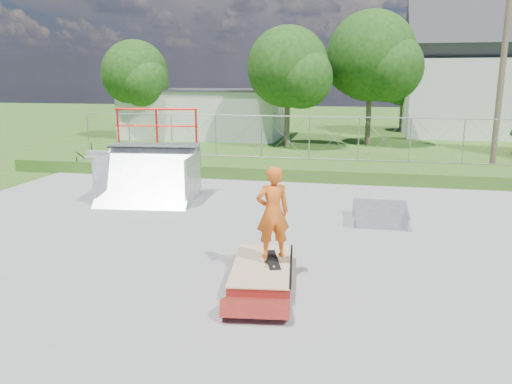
# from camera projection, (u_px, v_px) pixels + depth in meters

# --- Properties ---
(ground) EXTENTS (120.00, 120.00, 0.00)m
(ground) POSITION_uv_depth(u_px,v_px,m) (259.00, 258.00, 10.85)
(ground) COLOR #2E631C
(ground) RESTS_ON ground
(concrete_pad) EXTENTS (20.00, 16.00, 0.04)m
(concrete_pad) POSITION_uv_depth(u_px,v_px,m) (259.00, 257.00, 10.84)
(concrete_pad) COLOR gray
(concrete_pad) RESTS_ON ground
(grass_berm) EXTENTS (24.00, 3.00, 0.50)m
(grass_berm) POSITION_uv_depth(u_px,v_px,m) (306.00, 170.00, 19.86)
(grass_berm) COLOR #2E631C
(grass_berm) RESTS_ON ground
(grind_box) EXTENTS (1.38, 2.41, 0.34)m
(grind_box) POSITION_uv_depth(u_px,v_px,m) (262.00, 272.00, 9.58)
(grind_box) COLOR maroon
(grind_box) RESTS_ON concrete_pad
(quarter_pipe) EXTENTS (3.10, 2.71, 2.85)m
(quarter_pipe) POSITION_uv_depth(u_px,v_px,m) (147.00, 157.00, 15.44)
(quarter_pipe) COLOR #A6A9AE
(quarter_pipe) RESTS_ON concrete_pad
(flat_bank_ramp) EXTENTS (1.47, 1.57, 0.45)m
(flat_bank_ramp) POSITION_uv_depth(u_px,v_px,m) (380.00, 215.00, 13.35)
(flat_bank_ramp) COLOR #A6A9AE
(flat_bank_ramp) RESTS_ON concrete_pad
(skateboard) EXTENTS (0.47, 0.82, 0.13)m
(skateboard) POSITION_uv_depth(u_px,v_px,m) (272.00, 260.00, 9.61)
(skateboard) COLOR black
(skateboard) RESTS_ON grind_box
(skater) EXTENTS (0.76, 0.65, 1.77)m
(skater) POSITION_uv_depth(u_px,v_px,m) (273.00, 216.00, 9.41)
(skater) COLOR orange
(skater) RESTS_ON grind_box
(concrete_stairs) EXTENTS (1.50, 1.60, 0.80)m
(concrete_stairs) POSITION_uv_depth(u_px,v_px,m) (100.00, 162.00, 20.74)
(concrete_stairs) COLOR gray
(concrete_stairs) RESTS_ON ground
(chain_link_fence) EXTENTS (20.00, 0.06, 1.80)m
(chain_link_fence) POSITION_uv_depth(u_px,v_px,m) (309.00, 138.00, 20.56)
(chain_link_fence) COLOR gray
(chain_link_fence) RESTS_ON grass_berm
(utility_building_flat) EXTENTS (10.00, 6.00, 3.00)m
(utility_building_flat) POSITION_uv_depth(u_px,v_px,m) (206.00, 114.00, 33.09)
(utility_building_flat) COLOR silver
(utility_building_flat) RESTS_ON ground
(gable_house) EXTENTS (8.40, 6.08, 8.94)m
(gable_house) POSITION_uv_depth(u_px,v_px,m) (469.00, 78.00, 33.04)
(gable_house) COLOR silver
(gable_house) RESTS_ON ground
(utility_pole) EXTENTS (0.24, 0.24, 8.00)m
(utility_pole) POSITION_uv_depth(u_px,v_px,m) (502.00, 73.00, 19.93)
(utility_pole) COLOR brown
(utility_pole) RESTS_ON ground
(tree_left_near) EXTENTS (4.76, 4.48, 6.65)m
(tree_left_near) POSITION_uv_depth(u_px,v_px,m) (292.00, 70.00, 27.27)
(tree_left_near) COLOR brown
(tree_left_near) RESTS_ON ground
(tree_center) EXTENTS (5.44, 5.12, 7.60)m
(tree_center) POSITION_uv_depth(u_px,v_px,m) (376.00, 59.00, 28.13)
(tree_center) COLOR brown
(tree_center) RESTS_ON ground
(tree_left_far) EXTENTS (4.42, 4.16, 6.18)m
(tree_left_far) POSITION_uv_depth(u_px,v_px,m) (137.00, 76.00, 31.23)
(tree_left_far) COLOR brown
(tree_left_far) RESTS_ON ground
(tree_back_mid) EXTENTS (4.08, 3.84, 5.70)m
(tree_back_mid) POSITION_uv_depth(u_px,v_px,m) (407.00, 81.00, 35.60)
(tree_back_mid) COLOR brown
(tree_back_mid) RESTS_ON ground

